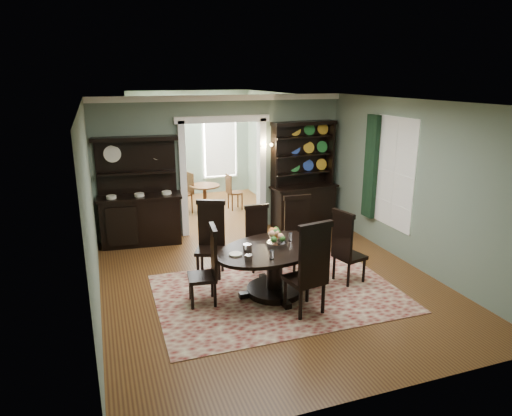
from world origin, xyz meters
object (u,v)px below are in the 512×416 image
Objects in this scene: dining_table at (275,261)px; sideboard at (140,207)px; parlor_table at (205,194)px; welsh_dresser at (303,189)px.

dining_table is 1.06× the size of sideboard.
dining_table reaches higher than parlor_table.
sideboard is 2.55m from parlor_table.
dining_table is at bearing -90.10° from parlor_table.
welsh_dresser reaches higher than dining_table.
dining_table is 0.98× the size of welsh_dresser.
parlor_table is (-1.92, 1.81, -0.41)m from welsh_dresser.
welsh_dresser is at bearing 40.03° from dining_table.
welsh_dresser is at bearing 5.32° from sideboard.
welsh_dresser is 3.15× the size of parlor_table.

